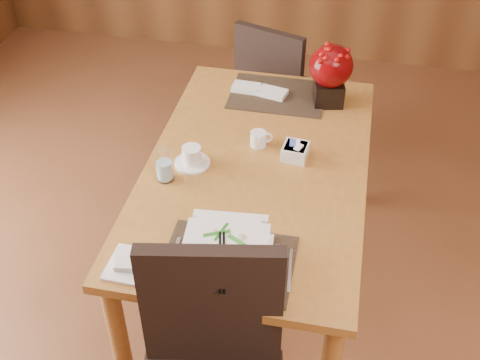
% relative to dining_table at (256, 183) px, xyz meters
% --- Properties ---
extents(dining_table, '(0.90, 1.50, 0.75)m').
position_rel_dining_table_xyz_m(dining_table, '(0.00, 0.00, 0.00)').
color(dining_table, '#A96E2F').
rests_on(dining_table, ground).
extents(placemat_near, '(0.45, 0.33, 0.01)m').
position_rel_dining_table_xyz_m(placemat_near, '(0.00, -0.55, 0.10)').
color(placemat_near, black).
rests_on(placemat_near, dining_table).
extents(placemat_far, '(0.45, 0.33, 0.01)m').
position_rel_dining_table_xyz_m(placemat_far, '(0.00, 0.55, 0.10)').
color(placemat_far, black).
rests_on(placemat_far, dining_table).
extents(soup_setting, '(0.33, 0.33, 0.12)m').
position_rel_dining_table_xyz_m(soup_setting, '(-0.00, -0.57, 0.16)').
color(soup_setting, white).
rests_on(soup_setting, dining_table).
extents(coffee_cup, '(0.15, 0.15, 0.08)m').
position_rel_dining_table_xyz_m(coffee_cup, '(-0.26, -0.05, 0.13)').
color(coffee_cup, white).
rests_on(coffee_cup, dining_table).
extents(water_glass, '(0.08, 0.08, 0.16)m').
position_rel_dining_table_xyz_m(water_glass, '(-0.34, -0.16, 0.18)').
color(water_glass, white).
rests_on(water_glass, dining_table).
extents(creamer_jug, '(0.12, 0.12, 0.07)m').
position_rel_dining_table_xyz_m(creamer_jug, '(-0.02, 0.14, 0.13)').
color(creamer_jug, white).
rests_on(creamer_jug, dining_table).
extents(sugar_caddy, '(0.11, 0.11, 0.06)m').
position_rel_dining_table_xyz_m(sugar_caddy, '(0.15, 0.08, 0.13)').
color(sugar_caddy, white).
rests_on(sugar_caddy, dining_table).
extents(berry_decor, '(0.20, 0.20, 0.29)m').
position_rel_dining_table_xyz_m(berry_decor, '(0.24, 0.54, 0.26)').
color(berry_decor, black).
rests_on(berry_decor, dining_table).
extents(napkins_far, '(0.28, 0.14, 0.02)m').
position_rel_dining_table_xyz_m(napkins_far, '(-0.08, 0.55, 0.11)').
color(napkins_far, white).
rests_on(napkins_far, dining_table).
extents(bread_plate, '(0.17, 0.17, 0.01)m').
position_rel_dining_table_xyz_m(bread_plate, '(-0.31, -0.63, 0.10)').
color(bread_plate, white).
rests_on(bread_plate, dining_table).
extents(far_chair, '(0.53, 0.53, 0.90)m').
position_rel_dining_table_xyz_m(far_chair, '(-0.07, 1.03, -0.15)').
color(far_chair, black).
rests_on(far_chair, ground).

